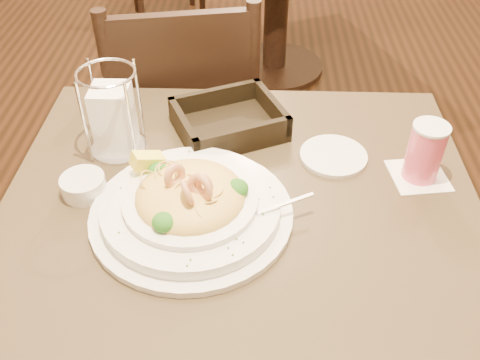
{
  "coord_description": "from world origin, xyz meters",
  "views": [
    {
      "loc": [
        0.02,
        -0.68,
        1.43
      ],
      "look_at": [
        0.0,
        0.02,
        0.82
      ],
      "focal_mm": 40.0,
      "sensor_mm": 36.0,
      "label": 1
    }
  ],
  "objects_px": {
    "main_table": "(240,300)",
    "drink_glass": "(425,152)",
    "napkin_caddy": "(114,118)",
    "butter_ramekin": "(83,185)",
    "bread_basket": "(229,123)",
    "dining_chair_near": "(185,127)",
    "pasta_bowl": "(191,203)",
    "side_plate": "(333,156)"
  },
  "relations": [
    {
      "from": "main_table",
      "to": "drink_glass",
      "type": "xyz_separation_m",
      "value": [
        0.35,
        0.14,
        0.3
      ]
    },
    {
      "from": "napkin_caddy",
      "to": "butter_ramekin",
      "type": "height_order",
      "value": "napkin_caddy"
    },
    {
      "from": "napkin_caddy",
      "to": "bread_basket",
      "type": "bearing_deg",
      "value": 17.99
    },
    {
      "from": "dining_chair_near",
      "to": "drink_glass",
      "type": "xyz_separation_m",
      "value": [
        0.54,
        -0.5,
        0.31
      ]
    },
    {
      "from": "butter_ramekin",
      "to": "napkin_caddy",
      "type": "bearing_deg",
      "value": 74.96
    },
    {
      "from": "dining_chair_near",
      "to": "pasta_bowl",
      "type": "bearing_deg",
      "value": 88.22
    },
    {
      "from": "main_table",
      "to": "dining_chair_near",
      "type": "xyz_separation_m",
      "value": [
        -0.19,
        0.64,
        -0.01
      ]
    },
    {
      "from": "dining_chair_near",
      "to": "pasta_bowl",
      "type": "xyz_separation_m",
      "value": [
        0.1,
        -0.63,
        0.28
      ]
    },
    {
      "from": "dining_chair_near",
      "to": "napkin_caddy",
      "type": "bearing_deg",
      "value": 69.66
    },
    {
      "from": "bread_basket",
      "to": "butter_ramekin",
      "type": "xyz_separation_m",
      "value": [
        -0.26,
        -0.21,
        -0.0
      ]
    },
    {
      "from": "bread_basket",
      "to": "napkin_caddy",
      "type": "xyz_separation_m",
      "value": [
        -0.23,
        -0.07,
        0.06
      ]
    },
    {
      "from": "pasta_bowl",
      "to": "drink_glass",
      "type": "distance_m",
      "value": 0.46
    },
    {
      "from": "drink_glass",
      "to": "butter_ramekin",
      "type": "xyz_separation_m",
      "value": [
        -0.65,
        -0.07,
        -0.04
      ]
    },
    {
      "from": "dining_chair_near",
      "to": "bread_basket",
      "type": "bearing_deg",
      "value": 102.4
    },
    {
      "from": "side_plate",
      "to": "pasta_bowl",
      "type": "bearing_deg",
      "value": -146.43
    },
    {
      "from": "drink_glass",
      "to": "napkin_caddy",
      "type": "bearing_deg",
      "value": 173.67
    },
    {
      "from": "drink_glass",
      "to": "side_plate",
      "type": "distance_m",
      "value": 0.18
    },
    {
      "from": "drink_glass",
      "to": "napkin_caddy",
      "type": "height_order",
      "value": "napkin_caddy"
    },
    {
      "from": "napkin_caddy",
      "to": "butter_ramekin",
      "type": "distance_m",
      "value": 0.16
    },
    {
      "from": "side_plate",
      "to": "butter_ramekin",
      "type": "bearing_deg",
      "value": -165.43
    },
    {
      "from": "dining_chair_near",
      "to": "butter_ramekin",
      "type": "distance_m",
      "value": 0.64
    },
    {
      "from": "main_table",
      "to": "dining_chair_near",
      "type": "relative_size",
      "value": 0.97
    },
    {
      "from": "main_table",
      "to": "pasta_bowl",
      "type": "xyz_separation_m",
      "value": [
        -0.09,
        0.01,
        0.27
      ]
    },
    {
      "from": "dining_chair_near",
      "to": "side_plate",
      "type": "relative_size",
      "value": 6.71
    },
    {
      "from": "dining_chair_near",
      "to": "napkin_caddy",
      "type": "height_order",
      "value": "same"
    },
    {
      "from": "main_table",
      "to": "napkin_caddy",
      "type": "relative_size",
      "value": 4.85
    },
    {
      "from": "dining_chair_near",
      "to": "pasta_bowl",
      "type": "relative_size",
      "value": 2.31
    },
    {
      "from": "dining_chair_near",
      "to": "main_table",
      "type": "bearing_deg",
      "value": 95.61
    },
    {
      "from": "bread_basket",
      "to": "butter_ramekin",
      "type": "relative_size",
      "value": 3.24
    },
    {
      "from": "butter_ramekin",
      "to": "side_plate",
      "type": "bearing_deg",
      "value": 14.57
    },
    {
      "from": "bread_basket",
      "to": "side_plate",
      "type": "height_order",
      "value": "bread_basket"
    },
    {
      "from": "bread_basket",
      "to": "side_plate",
      "type": "relative_size",
      "value": 1.96
    },
    {
      "from": "main_table",
      "to": "side_plate",
      "type": "xyz_separation_m",
      "value": [
        0.19,
        0.19,
        0.24
      ]
    },
    {
      "from": "napkin_caddy",
      "to": "side_plate",
      "type": "distance_m",
      "value": 0.45
    },
    {
      "from": "drink_glass",
      "to": "butter_ramekin",
      "type": "height_order",
      "value": "drink_glass"
    },
    {
      "from": "main_table",
      "to": "dining_chair_near",
      "type": "height_order",
      "value": "dining_chair_near"
    },
    {
      "from": "main_table",
      "to": "butter_ramekin",
      "type": "distance_m",
      "value": 0.4
    },
    {
      "from": "main_table",
      "to": "bread_basket",
      "type": "relative_size",
      "value": 3.31
    },
    {
      "from": "bread_basket",
      "to": "main_table",
      "type": "bearing_deg",
      "value": -83.16
    },
    {
      "from": "main_table",
      "to": "side_plate",
      "type": "bearing_deg",
      "value": 45.64
    },
    {
      "from": "pasta_bowl",
      "to": "bread_basket",
      "type": "bearing_deg",
      "value": 78.54
    },
    {
      "from": "dining_chair_near",
      "to": "side_plate",
      "type": "height_order",
      "value": "dining_chair_near"
    }
  ]
}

